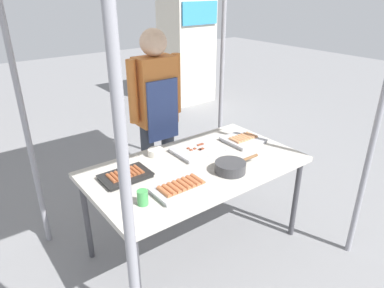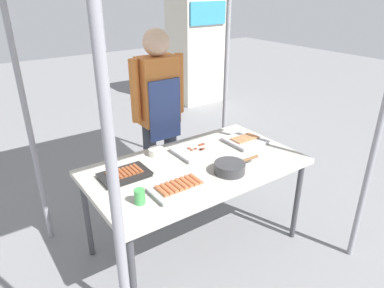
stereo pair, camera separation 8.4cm
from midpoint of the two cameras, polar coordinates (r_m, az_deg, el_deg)
name	(u,v)px [view 1 (the left image)]	position (r m, az deg, el deg)	size (l,w,h in m)	color
ground_plane	(196,244)	(3.03, -0.23, -16.00)	(18.00, 18.00, 0.00)	slate
stall_table	(196,171)	(2.63, -0.26, -4.39)	(1.60, 0.90, 0.75)	#B7B2A8
tray_grilled_sausages	(181,187)	(2.29, -2.80, -7.08)	(0.38, 0.22, 0.05)	#ADADB2
tray_meat_skewers	(197,150)	(2.79, 0.01, -0.99)	(0.37, 0.28, 0.04)	#ADADB2
tray_pork_links	(243,139)	(3.00, 7.55, 0.73)	(0.30, 0.29, 0.05)	#ADADB2
tray_spring_rolls	(125,176)	(2.47, -11.74, -5.07)	(0.34, 0.22, 0.05)	black
cooking_wok	(231,167)	(2.50, 5.35, -3.67)	(0.38, 0.22, 0.07)	#38383A
condiment_bowl	(156,152)	(2.75, -6.79, -1.36)	(0.12, 0.12, 0.05)	silver
drink_cup_near_edge	(143,198)	(2.16, -9.15, -8.61)	(0.07, 0.07, 0.10)	#3F994C
vendor_woman	(156,107)	(3.12, -6.58, 5.92)	(0.52, 0.23, 1.65)	#333842
neighbor_stall_left	(187,46)	(6.43, -1.27, 15.58)	(0.79, 0.75, 1.93)	beige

